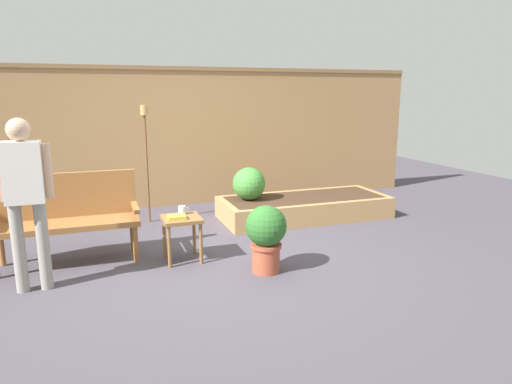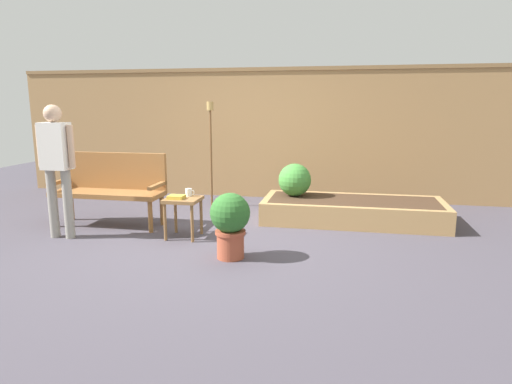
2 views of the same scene
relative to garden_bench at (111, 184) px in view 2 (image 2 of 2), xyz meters
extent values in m
plane|color=#47424C|center=(1.47, -0.45, -0.54)|extent=(14.00, 14.00, 0.00)
cube|color=#A37A4C|center=(1.47, 2.15, 0.51)|extent=(8.40, 0.10, 2.10)
cube|color=olive|center=(1.47, 2.15, 1.59)|extent=(8.40, 0.14, 0.06)
cylinder|color=#936033|center=(0.66, 0.08, -0.34)|extent=(0.06, 0.06, 0.40)
cylinder|color=#936033|center=(0.66, -0.28, -0.34)|extent=(0.06, 0.06, 0.40)
cylinder|color=#936033|center=(-0.66, 0.08, -0.34)|extent=(0.06, 0.06, 0.40)
cylinder|color=#936033|center=(-0.66, -0.28, -0.34)|extent=(0.06, 0.06, 0.40)
cube|color=#936033|center=(0.00, -0.10, -0.11)|extent=(1.44, 0.48, 0.06)
cube|color=#936033|center=(0.00, 0.11, 0.16)|extent=(1.44, 0.06, 0.48)
cube|color=#936033|center=(-0.69, -0.10, 0.02)|extent=(0.06, 0.48, 0.04)
cube|color=#936033|center=(0.69, -0.10, 0.02)|extent=(0.06, 0.48, 0.04)
cylinder|color=olive|center=(1.30, -0.23, -0.32)|extent=(0.04, 0.04, 0.44)
cylinder|color=olive|center=(1.30, -0.56, -0.32)|extent=(0.04, 0.04, 0.44)
cylinder|color=olive|center=(0.97, -0.23, -0.32)|extent=(0.04, 0.04, 0.44)
cylinder|color=olive|center=(0.97, -0.56, -0.32)|extent=(0.04, 0.04, 0.44)
cube|color=olive|center=(1.14, -0.39, -0.08)|extent=(0.40, 0.40, 0.04)
cylinder|color=white|center=(1.17, -0.28, -0.02)|extent=(0.08, 0.08, 0.09)
torus|color=white|center=(1.21, -0.28, -0.02)|extent=(0.06, 0.01, 0.06)
cube|color=gold|center=(1.08, -0.45, -0.04)|extent=(0.18, 0.15, 0.04)
cylinder|color=#A84C33|center=(1.86, -0.99, -0.42)|extent=(0.28, 0.28, 0.26)
cylinder|color=#A84C33|center=(1.86, -0.99, -0.27)|extent=(0.31, 0.31, 0.04)
sphere|color=#2D6628|center=(1.86, -0.99, -0.07)|extent=(0.41, 0.41, 0.41)
cube|color=#AD8451|center=(3.12, 0.29, -0.39)|extent=(2.40, 0.09, 0.30)
cube|color=#AD8451|center=(3.12, 1.20, -0.39)|extent=(2.40, 0.09, 0.30)
cube|color=#AD8451|center=(1.97, 0.75, -0.39)|extent=(0.09, 0.82, 0.30)
cube|color=#AD8451|center=(4.28, 0.75, -0.39)|extent=(0.09, 0.82, 0.30)
cube|color=#422D1E|center=(3.12, 0.75, -0.39)|extent=(2.22, 0.82, 0.30)
cylinder|color=brown|center=(2.32, 0.86, -0.21)|extent=(0.04, 0.04, 0.06)
sphere|color=#428938|center=(2.32, 0.86, -0.02)|extent=(0.46, 0.46, 0.46)
cylinder|color=brown|center=(0.98, 1.26, 0.19)|extent=(0.03, 0.03, 1.48)
cylinder|color=#AD894C|center=(0.98, 1.26, 1.00)|extent=(0.10, 0.10, 0.13)
cylinder|color=gray|center=(-0.18, -0.68, -0.13)|extent=(0.11, 0.11, 0.82)
cylinder|color=gray|center=(-0.38, -0.68, -0.13)|extent=(0.11, 0.11, 0.82)
cube|color=silver|center=(-0.28, -0.68, 0.55)|extent=(0.32, 0.20, 0.54)
cylinder|color=tan|center=(-0.08, -0.68, 0.55)|extent=(0.07, 0.07, 0.49)
cylinder|color=tan|center=(-0.48, -0.68, 0.55)|extent=(0.07, 0.07, 0.49)
sphere|color=tan|center=(-0.28, -0.68, 0.92)|extent=(0.20, 0.20, 0.20)
camera|label=1|loc=(0.31, -5.04, 1.22)|focal=32.05mm
camera|label=2|loc=(2.97, -5.21, 1.01)|focal=31.01mm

